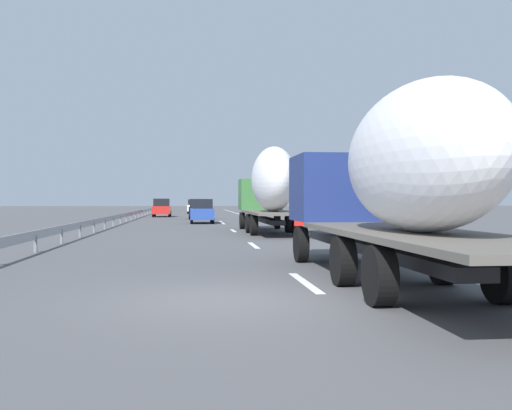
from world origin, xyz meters
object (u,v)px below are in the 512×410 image
(car_red_compact, at_px, (162,208))
(car_white_van, at_px, (194,206))
(truck_trailing, at_px, (393,177))
(road_sign, at_px, (280,195))
(car_blue_sedan, at_px, (202,211))
(car_black_suv, at_px, (198,209))
(truck_lead, at_px, (270,187))

(car_red_compact, distance_m, car_white_van, 15.32)
(car_white_van, bearing_deg, truck_trailing, -176.66)
(car_white_van, height_order, road_sign, road_sign)
(truck_trailing, distance_m, car_blue_sedan, 33.77)
(car_blue_sedan, xyz_separation_m, car_red_compact, (18.20, 3.95, 0.03))
(car_black_suv, bearing_deg, truck_lead, -171.57)
(car_white_van, distance_m, road_sign, 31.13)
(truck_lead, xyz_separation_m, car_blue_sedan, (13.93, 3.43, -1.59))
(truck_lead, relative_size, road_sign, 3.86)
(truck_lead, distance_m, truck_trailing, 19.65)
(car_blue_sedan, bearing_deg, truck_lead, -166.17)
(car_red_compact, relative_size, car_white_van, 1.05)
(car_blue_sedan, distance_m, car_black_suv, 10.16)
(car_red_compact, bearing_deg, car_blue_sedan, -167.76)
(car_red_compact, height_order, road_sign, road_sign)
(car_red_compact, xyz_separation_m, car_white_van, (14.92, -3.48, -0.03))
(car_black_suv, distance_m, car_white_van, 22.96)
(truck_lead, bearing_deg, car_blue_sedan, 13.83)
(truck_lead, relative_size, truck_trailing, 0.94)
(truck_lead, height_order, car_white_van, truck_lead)
(truck_lead, bearing_deg, car_white_van, 4.73)
(truck_lead, relative_size, car_blue_sedan, 3.02)
(truck_trailing, relative_size, road_sign, 4.11)
(road_sign, bearing_deg, car_blue_sedan, 113.31)
(car_red_compact, relative_size, road_sign, 1.41)
(car_red_compact, xyz_separation_m, car_black_suv, (-8.04, -3.81, -0.02))
(truck_lead, bearing_deg, car_black_suv, 8.43)
(car_black_suv, distance_m, road_sign, 10.00)
(truck_lead, relative_size, car_black_suv, 2.70)
(truck_trailing, xyz_separation_m, car_black_suv, (43.73, 3.57, -1.34))
(truck_lead, distance_m, car_blue_sedan, 14.43)
(car_red_compact, height_order, car_black_suv, car_red_compact)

